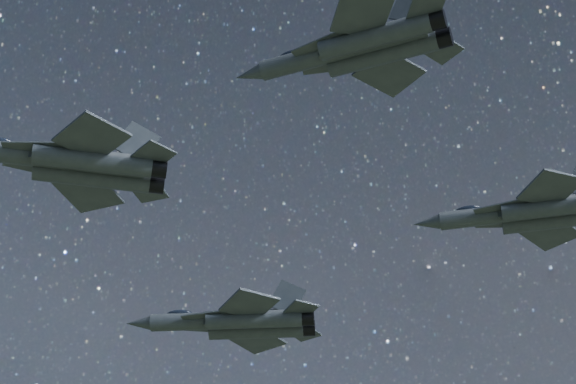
{
  "coord_description": "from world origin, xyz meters",
  "views": [
    {
      "loc": [
        -5.21,
        -62.93,
        113.44
      ],
      "look_at": [
        -1.43,
        1.37,
        158.44
      ],
      "focal_mm": 60.0,
      "sensor_mm": 36.0,
      "label": 1
    }
  ],
  "objects": [
    {
      "name": "jet_right",
      "position": [
        2.54,
        -15.4,
        158.91
      ],
      "size": [
        15.77,
        10.33,
        4.07
      ],
      "rotation": [
        0.0,
        0.0,
        -0.43
      ],
      "color": "#30373C"
    },
    {
      "name": "jet_slot",
      "position": [
        19.03,
        1.56,
        157.35
      ],
      "size": [
        17.5,
        11.83,
        4.4
      ],
      "rotation": [
        0.0,
        0.0,
        -0.28
      ],
      "color": "#30373C"
    },
    {
      "name": "jet_left",
      "position": [
        -4.99,
        20.93,
        156.48
      ],
      "size": [
        19.46,
        13.57,
        4.9
      ],
      "rotation": [
        0.0,
        0.0,
        -0.13
      ],
      "color": "#30373C"
    },
    {
      "name": "jet_lead",
      "position": [
        -18.32,
        -2.26,
        157.95
      ],
      "size": [
        19.09,
        13.27,
        4.8
      ],
      "rotation": [
        0.0,
        0.0,
        0.14
      ],
      "color": "#30373C"
    }
  ]
}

